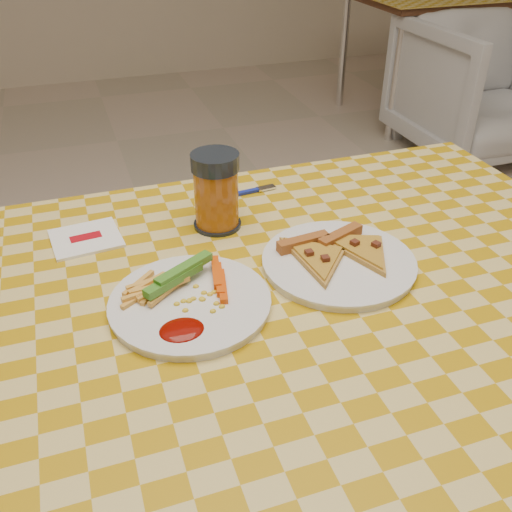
{
  "coord_description": "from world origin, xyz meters",
  "views": [
    {
      "loc": [
        -0.26,
        -0.68,
        1.3
      ],
      "look_at": [
        -0.0,
        0.08,
        0.78
      ],
      "focal_mm": 40.0,
      "sensor_mm": 36.0,
      "label": 1
    }
  ],
  "objects_px": {
    "table": "(272,326)",
    "plate_left": "(190,304)",
    "drink_glass": "(216,192)",
    "bg_chair": "(487,81)",
    "plate_right": "(338,263)"
  },
  "relations": [
    {
      "from": "table",
      "to": "plate_left",
      "type": "xyz_separation_m",
      "value": [
        -0.13,
        0.0,
        0.08
      ]
    },
    {
      "from": "bg_chair",
      "to": "plate_left",
      "type": "bearing_deg",
      "value": -138.47
    },
    {
      "from": "plate_right",
      "to": "plate_left",
      "type": "bearing_deg",
      "value": -174.08
    },
    {
      "from": "plate_right",
      "to": "table",
      "type": "bearing_deg",
      "value": -167.42
    },
    {
      "from": "table",
      "to": "bg_chair",
      "type": "distance_m",
      "value": 2.67
    },
    {
      "from": "plate_left",
      "to": "plate_right",
      "type": "relative_size",
      "value": 0.96
    },
    {
      "from": "plate_left",
      "to": "plate_right",
      "type": "bearing_deg",
      "value": 5.92
    },
    {
      "from": "drink_glass",
      "to": "bg_chair",
      "type": "bearing_deg",
      "value": 39.63
    },
    {
      "from": "drink_glass",
      "to": "plate_left",
      "type": "bearing_deg",
      "value": -115.24
    },
    {
      "from": "plate_left",
      "to": "plate_right",
      "type": "distance_m",
      "value": 0.26
    },
    {
      "from": "table",
      "to": "plate_right",
      "type": "distance_m",
      "value": 0.15
    },
    {
      "from": "plate_left",
      "to": "drink_glass",
      "type": "xyz_separation_m",
      "value": [
        0.11,
        0.23,
        0.07
      ]
    },
    {
      "from": "table",
      "to": "drink_glass",
      "type": "relative_size",
      "value": 8.82
    },
    {
      "from": "table",
      "to": "bg_chair",
      "type": "bearing_deg",
      "value": 43.78
    },
    {
      "from": "table",
      "to": "bg_chair",
      "type": "xyz_separation_m",
      "value": [
        1.92,
        1.84,
        -0.28
      ]
    }
  ]
}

